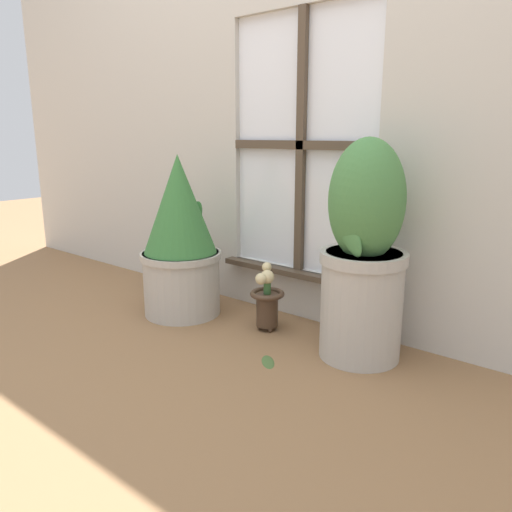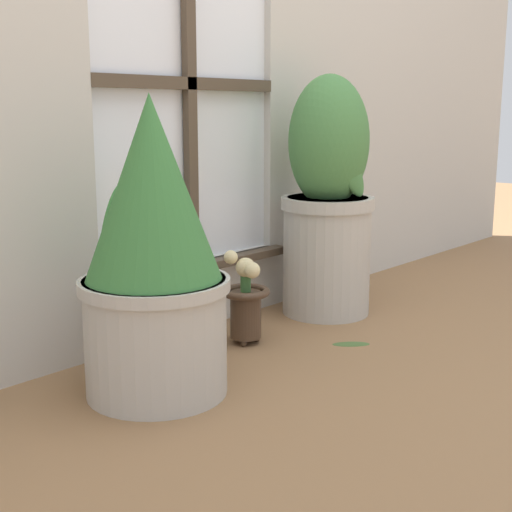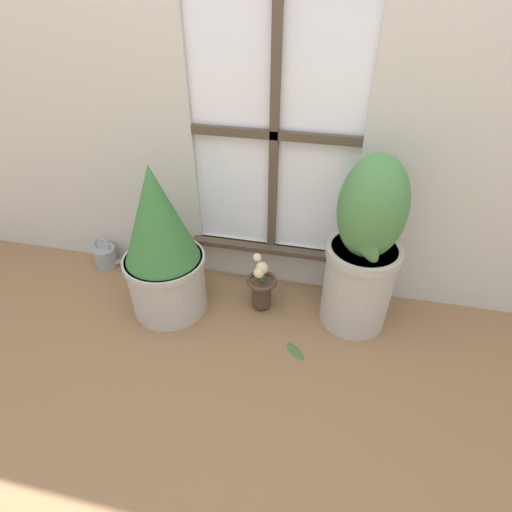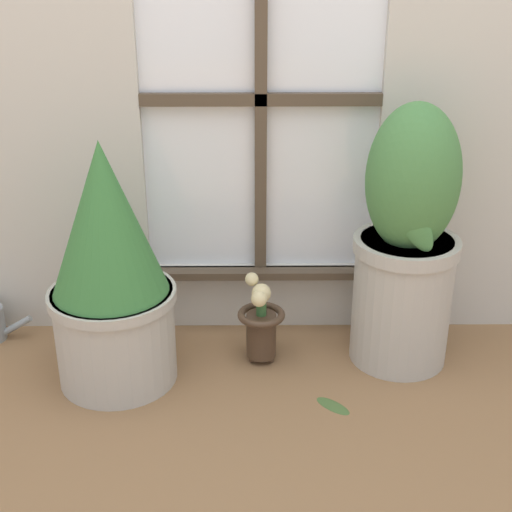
% 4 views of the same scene
% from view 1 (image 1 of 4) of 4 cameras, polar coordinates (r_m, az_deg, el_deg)
% --- Properties ---
extents(ground_plane, '(10.00, 10.00, 0.00)m').
position_cam_1_polar(ground_plane, '(1.90, -4.24, -10.87)').
color(ground_plane, olive).
extents(wall_with_window, '(4.40, 0.10, 2.50)m').
position_cam_1_polar(wall_with_window, '(2.18, 5.74, 26.38)').
color(wall_with_window, beige).
rests_on(wall_with_window, ground_plane).
extents(potted_plant_left, '(0.36, 0.36, 0.71)m').
position_cam_1_polar(potted_plant_left, '(2.21, -8.65, 1.90)').
color(potted_plant_left, '#B7B2A8').
rests_on(potted_plant_left, ground_plane).
extents(potted_plant_right, '(0.31, 0.31, 0.78)m').
position_cam_1_polar(potted_plant_right, '(1.78, 12.19, -0.12)').
color(potted_plant_right, '#B7B2A8').
rests_on(potted_plant_right, ground_plane).
extents(flower_vase, '(0.14, 0.14, 0.28)m').
position_cam_1_polar(flower_vase, '(2.05, 1.26, -5.00)').
color(flower_vase, '#473323').
rests_on(flower_vase, ground_plane).
extents(watering_can, '(0.20, 0.11, 0.17)m').
position_cam_1_polar(watering_can, '(2.75, -11.34, -1.91)').
color(watering_can, gray).
rests_on(watering_can, ground_plane).
extents(fallen_leaf, '(0.11, 0.11, 0.01)m').
position_cam_1_polar(fallen_leaf, '(1.81, 1.38, -11.91)').
color(fallen_leaf, '#476633').
rests_on(fallen_leaf, ground_plane).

